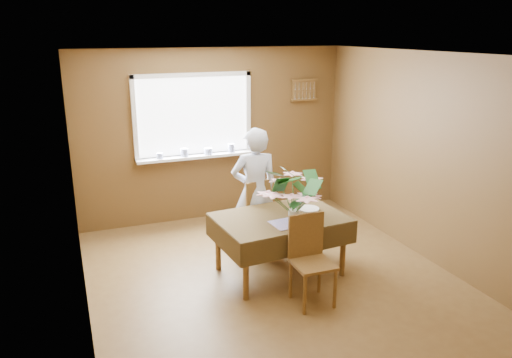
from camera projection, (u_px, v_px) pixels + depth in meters
name	position (u px, v px, depth m)	size (l,w,h in m)	color
floor	(274.00, 280.00, 5.67)	(4.50, 4.50, 0.00)	brown
ceiling	(276.00, 54.00, 4.95)	(4.50, 4.50, 0.00)	white
wall_back	(214.00, 135.00, 7.32)	(4.00, 4.00, 0.00)	brown
wall_front	(410.00, 263.00, 3.30)	(4.00, 4.00, 0.00)	brown
wall_left	(77.00, 197.00, 4.61)	(4.50, 4.50, 0.00)	brown
wall_right	(427.00, 158.00, 6.01)	(4.50, 4.50, 0.00)	brown
window_assembly	(195.00, 130.00, 7.13)	(1.72, 0.20, 1.22)	white
spoon_rack	(304.00, 90.00, 7.62)	(0.44, 0.05, 0.33)	brown
dining_table	(280.00, 223.00, 5.68)	(1.51, 1.10, 0.70)	brown
chair_far	(255.00, 211.00, 6.33)	(0.49, 0.49, 0.95)	brown
chair_near	(310.00, 255.00, 5.13)	(0.40, 0.40, 0.92)	brown
seated_woman	(255.00, 191.00, 6.20)	(0.59, 0.39, 1.61)	white
flower_bouquet	(294.00, 192.00, 5.36)	(0.64, 0.64, 0.55)	white
side_plate	(309.00, 209.00, 5.89)	(0.25, 0.25, 0.01)	white
table_knife	(306.00, 219.00, 5.55)	(0.02, 0.20, 0.00)	silver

